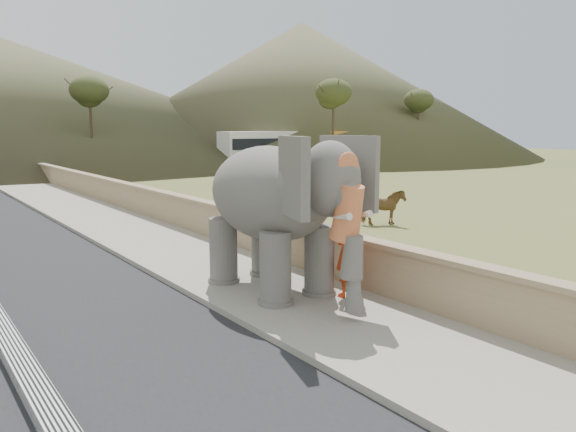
{
  "coord_description": "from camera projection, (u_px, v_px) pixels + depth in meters",
  "views": [
    {
      "loc": [
        -6.28,
        -4.6,
        3.48
      ],
      "look_at": [
        0.2,
        4.51,
        1.7
      ],
      "focal_mm": 35.0,
      "sensor_mm": 36.0,
      "label": 1
    }
  ],
  "objects": [
    {
      "name": "ground",
      "position": [
        463.0,
        378.0,
        7.85
      ],
      "size": [
        160.0,
        160.0,
        0.0
      ],
      "primitive_type": "plane",
      "color": "olive",
      "rests_on": "ground"
    },
    {
      "name": "walkway",
      "position": [
        170.0,
        248.0,
        15.88
      ],
      "size": [
        3.0,
        120.0,
        0.15
      ],
      "primitive_type": "cube",
      "color": "#9E9687",
      "rests_on": "ground"
    },
    {
      "name": "parapet",
      "position": [
        221.0,
        226.0,
        16.75
      ],
      "size": [
        0.3,
        120.0,
        1.1
      ],
      "primitive_type": "cube",
      "color": "tan",
      "rests_on": "ground"
    },
    {
      "name": "cow",
      "position": [
        383.0,
        207.0,
        19.97
      ],
      "size": [
        1.67,
        1.32,
        1.28
      ],
      "primitive_type": "imported",
      "rotation": [
        0.0,
        0.0,
        1.09
      ],
      "color": "brown",
      "rests_on": "ground"
    },
    {
      "name": "distant_car",
      "position": [
        256.0,
        162.0,
        44.38
      ],
      "size": [
        4.55,
        3.29,
        1.44
      ],
      "primitive_type": "imported",
      "rotation": [
        0.0,
        0.0,
        1.15
      ],
      "color": "silver",
      "rests_on": "ground"
    },
    {
      "name": "bus_white",
      "position": [
        281.0,
        149.0,
        48.41
      ],
      "size": [
        11.15,
        3.25,
        3.1
      ],
      "primitive_type": "cube",
      "rotation": [
        0.0,
        0.0,
        1.5
      ],
      "color": "silver",
      "rests_on": "ground"
    },
    {
      "name": "bus_orange",
      "position": [
        378.0,
        148.0,
        50.97
      ],
      "size": [
        11.25,
        4.09,
        3.1
      ],
      "primitive_type": "cube",
      "rotation": [
        0.0,
        0.0,
        1.42
      ],
      "color": "orange",
      "rests_on": "ground"
    },
    {
      "name": "hill_right",
      "position": [
        301.0,
        90.0,
        69.04
      ],
      "size": [
        56.0,
        56.0,
        16.0
      ],
      "primitive_type": "cone",
      "color": "brown",
      "rests_on": "ground"
    },
    {
      "name": "elephant_and_man",
      "position": [
        271.0,
        215.0,
        11.5
      ],
      "size": [
        2.41,
        4.35,
        3.12
      ],
      "color": "slate",
      "rests_on": "ground"
    },
    {
      "name": "trees",
      "position": [
        33.0,
        120.0,
        29.22
      ],
      "size": [
        48.07,
        44.18,
        8.61
      ],
      "color": "#473828",
      "rests_on": "ground"
    }
  ]
}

